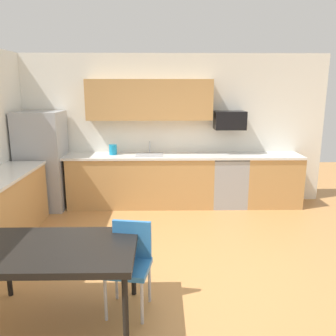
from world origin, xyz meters
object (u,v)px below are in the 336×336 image
at_px(dining_table, 57,253).
at_px(kettle, 113,150).
at_px(refrigerator, 43,161).
at_px(oven_range, 228,181).
at_px(microwave, 230,120).
at_px(chair_near_table, 130,259).

xyz_separation_m(dining_table, kettle, (0.06, 3.25, 0.36)).
bearing_deg(refrigerator, kettle, 6.08).
distance_m(oven_range, kettle, 2.16).
bearing_deg(dining_table, microwave, 57.07).
height_order(dining_table, chair_near_table, chair_near_table).
bearing_deg(dining_table, refrigerator, 110.35).
distance_m(oven_range, microwave, 1.09).
xyz_separation_m(refrigerator, kettle, (1.22, 0.13, 0.16)).
bearing_deg(microwave, refrigerator, -176.88).
distance_m(dining_table, chair_near_table, 0.67).
relative_size(refrigerator, oven_range, 1.88).
bearing_deg(oven_range, dining_table, -123.74).
bearing_deg(refrigerator, chair_near_table, -58.77).
distance_m(microwave, chair_near_table, 3.62).
bearing_deg(kettle, microwave, 1.38).
relative_size(oven_range, dining_table, 0.65).
distance_m(microwave, kettle, 2.14).
relative_size(microwave, kettle, 2.70).
bearing_deg(refrigerator, microwave, 3.12).
bearing_deg(oven_range, refrigerator, -178.61).
bearing_deg(kettle, chair_near_table, -79.61).
bearing_deg(kettle, oven_range, -1.38).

